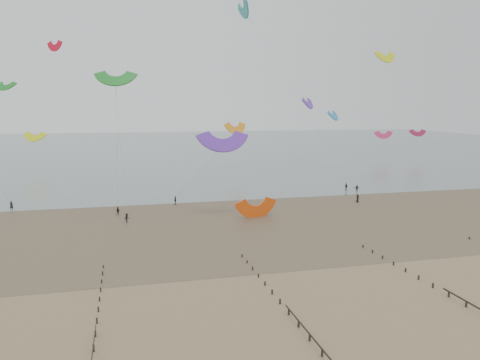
# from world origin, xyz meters

# --- Properties ---
(ground) EXTENTS (500.00, 500.00, 0.00)m
(ground) POSITION_xyz_m (0.00, 0.00, 0.00)
(ground) COLOR brown
(ground) RESTS_ON ground
(sea_and_shore) EXTENTS (500.00, 665.00, 0.03)m
(sea_and_shore) POSITION_xyz_m (-4.08, 34.40, 0.01)
(sea_and_shore) COLOR #475654
(sea_and_shore) RESTS_ON ground
(kitesurfer_lead) EXTENTS (0.69, 0.47, 1.84)m
(kitesurfer_lead) POSITION_xyz_m (-32.83, 51.29, 0.92)
(kitesurfer_lead) COLOR black
(kitesurfer_lead) RESTS_ON ground
(kitesurfers) EXTENTS (155.04, 24.45, 1.75)m
(kitesurfers) POSITION_xyz_m (21.75, 47.53, 0.82)
(kitesurfers) COLOR black
(kitesurfers) RESTS_ON ground
(grounded_kite) EXTENTS (8.28, 7.13, 3.94)m
(grounded_kite) POSITION_xyz_m (12.27, 34.00, 0.00)
(grounded_kite) COLOR #EC500E
(grounded_kite) RESTS_ON ground
(kites_airborne) EXTENTS (226.46, 123.51, 39.50)m
(kites_airborne) POSITION_xyz_m (-4.31, 88.67, 21.14)
(kites_airborne) COLOR red
(kites_airborne) RESTS_ON ground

